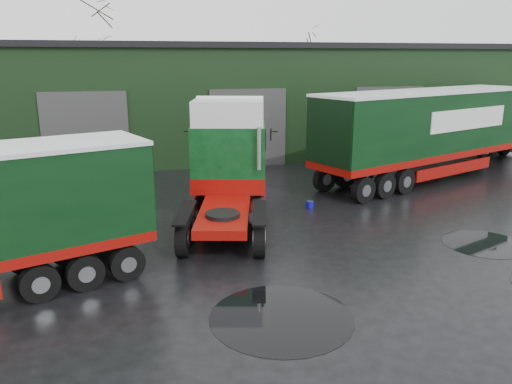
% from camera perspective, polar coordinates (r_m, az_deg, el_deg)
% --- Properties ---
extents(ground, '(100.00, 100.00, 0.00)m').
position_cam_1_polar(ground, '(13.03, 5.15, -10.10)').
color(ground, black).
extents(warehouse, '(32.40, 12.40, 6.30)m').
position_cam_1_polar(warehouse, '(31.75, -3.52, 10.79)').
color(warehouse, black).
rests_on(warehouse, ground).
extents(hero_tractor, '(4.51, 7.24, 4.18)m').
position_cam_1_polar(hero_tractor, '(16.15, -3.47, 2.76)').
color(hero_tractor, '#0C3E17').
rests_on(hero_tractor, ground).
extents(lorry_right, '(15.81, 8.18, 4.17)m').
position_cam_1_polar(lorry_right, '(24.30, 18.84, 6.14)').
color(lorry_right, silver).
rests_on(lorry_right, ground).
extents(wash_bucket, '(0.35, 0.35, 0.26)m').
position_cam_1_polar(wash_bucket, '(19.09, 6.19, -1.43)').
color(wash_bucket, '#0F08BD').
rests_on(wash_bucket, ground).
extents(tree_back_a, '(4.40, 4.40, 9.50)m').
position_cam_1_polar(tree_back_a, '(41.13, -17.69, 13.34)').
color(tree_back_a, black).
rests_on(tree_back_a, ground).
extents(tree_back_b, '(4.40, 4.40, 7.50)m').
position_cam_1_polar(tree_back_b, '(43.45, 4.50, 12.72)').
color(tree_back_b, black).
rests_on(tree_back_b, ground).
extents(puddle_0, '(3.20, 3.20, 0.01)m').
position_cam_1_polar(puddle_0, '(11.34, 2.92, -14.13)').
color(puddle_0, black).
rests_on(puddle_0, ground).
extents(puddle_1, '(2.49, 2.49, 0.01)m').
position_cam_1_polar(puddle_1, '(16.93, 24.64, -5.41)').
color(puddle_1, black).
rests_on(puddle_1, ground).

